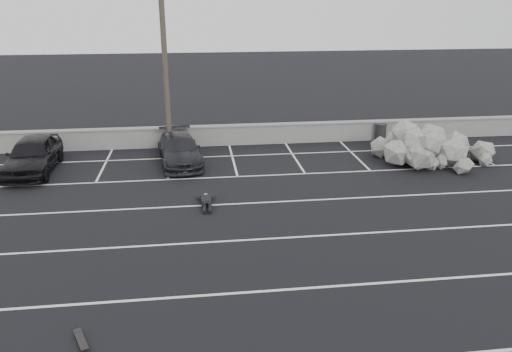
{
  "coord_description": "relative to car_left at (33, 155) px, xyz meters",
  "views": [
    {
      "loc": [
        -0.75,
        -11.31,
        7.41
      ],
      "look_at": [
        1.46,
        6.24,
        1.0
      ],
      "focal_mm": 35.0,
      "sensor_mm": 36.0,
      "label": 1
    }
  ],
  "objects": [
    {
      "name": "ground",
      "position": [
        7.92,
        -10.81,
        -0.79
      ],
      "size": [
        120.0,
        120.0,
        0.0
      ],
      "primitive_type": "plane",
      "color": "black",
      "rests_on": "ground"
    },
    {
      "name": "seawall",
      "position": [
        7.92,
        3.19,
        -0.24
      ],
      "size": [
        50.0,
        0.45,
        1.06
      ],
      "color": "gray",
      "rests_on": "ground"
    },
    {
      "name": "stall_lines",
      "position": [
        7.84,
        -6.4,
        -0.79
      ],
      "size": [
        36.0,
        20.05,
        0.01
      ],
      "color": "silver",
      "rests_on": "ground"
    },
    {
      "name": "car_left",
      "position": [
        0.0,
        0.0,
        0.0
      ],
      "size": [
        1.95,
        4.67,
        1.58
      ],
      "primitive_type": "imported",
      "rotation": [
        0.0,
        0.0,
        0.02
      ],
      "color": "black",
      "rests_on": "ground"
    },
    {
      "name": "car_right",
      "position": [
        6.42,
        0.4,
        -0.14
      ],
      "size": [
        2.37,
        4.68,
        1.3
      ],
      "primitive_type": "imported",
      "rotation": [
        0.0,
        0.0,
        0.13
      ],
      "color": "black",
      "rests_on": "ground"
    },
    {
      "name": "utility_pole",
      "position": [
        5.89,
        2.39,
        4.18
      ],
      "size": [
        1.31,
        0.26,
        9.82
      ],
      "color": "#4C4238",
      "rests_on": "ground"
    },
    {
      "name": "trash_bin",
      "position": [
        17.06,
        2.79,
        -0.29
      ],
      "size": [
        0.65,
        0.65,
        0.98
      ],
      "rotation": [
        0.0,
        0.0,
        -0.02
      ],
      "color": "#242426",
      "rests_on": "ground"
    },
    {
      "name": "riprap_pile",
      "position": [
        17.94,
        -0.91,
        -0.19
      ],
      "size": [
        5.71,
        4.2,
        1.41
      ],
      "color": "#9A9890",
      "rests_on": "ground"
    },
    {
      "name": "person",
      "position": [
        7.48,
        -4.56,
        -0.58
      ],
      "size": [
        0.86,
        2.09,
        0.41
      ],
      "primitive_type": null,
      "rotation": [
        0.0,
        0.0,
        0.01
      ],
      "color": "black",
      "rests_on": "ground"
    },
    {
      "name": "skateboard",
      "position": [
        4.4,
        -12.35,
        -0.73
      ],
      "size": [
        0.44,
        0.7,
        0.08
      ],
      "rotation": [
        0.0,
        0.0,
        0.41
      ],
      "color": "black",
      "rests_on": "ground"
    }
  ]
}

